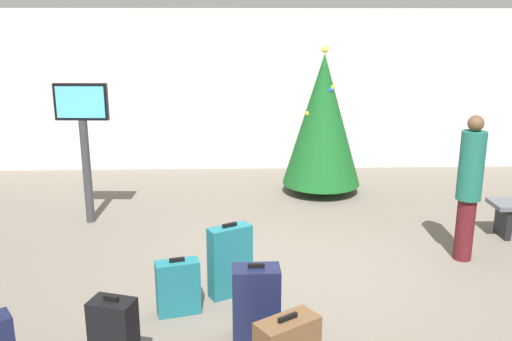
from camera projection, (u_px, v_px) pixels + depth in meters
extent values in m
plane|color=#665E54|center=(295.00, 273.00, 6.31)|extent=(16.00, 16.00, 0.00)
cube|color=beige|center=(272.00, 91.00, 10.51)|extent=(16.00, 0.20, 3.01)
cylinder|color=#4C3319|center=(321.00, 187.00, 9.28)|extent=(0.12, 0.12, 0.16)
cone|color=#14511E|center=(323.00, 120.00, 8.98)|extent=(1.28, 1.28, 2.14)
sphere|color=#F2D84C|center=(325.00, 49.00, 8.68)|extent=(0.12, 0.12, 0.12)
sphere|color=yellow|center=(332.00, 88.00, 8.75)|extent=(0.08, 0.08, 0.08)
sphere|color=yellow|center=(343.00, 145.00, 9.30)|extent=(0.08, 0.08, 0.08)
sphere|color=blue|center=(330.00, 90.00, 8.72)|extent=(0.08, 0.08, 0.08)
sphere|color=yellow|center=(308.00, 114.00, 8.85)|extent=(0.08, 0.08, 0.08)
cylinder|color=#333338|center=(87.00, 172.00, 7.75)|extent=(0.12, 0.12, 1.48)
cube|color=black|center=(81.00, 102.00, 7.49)|extent=(0.73, 0.12, 0.50)
cube|color=#4CB2F2|center=(80.00, 102.00, 7.44)|extent=(0.66, 0.05, 0.43)
cube|color=black|center=(503.00, 221.00, 7.34)|extent=(0.08, 0.35, 0.42)
cylinder|color=#4C1419|center=(465.00, 229.00, 6.60)|extent=(0.22, 0.22, 0.76)
cylinder|color=#19594C|center=(471.00, 166.00, 6.39)|extent=(0.40, 0.40, 0.81)
sphere|color=brown|center=(476.00, 123.00, 6.26)|extent=(0.19, 0.19, 0.19)
cube|color=#141938|center=(256.00, 303.00, 4.96)|extent=(0.43, 0.27, 0.68)
cube|color=black|center=(256.00, 266.00, 4.86)|extent=(0.15, 0.03, 0.04)
cube|color=black|center=(288.00, 318.00, 4.36)|extent=(0.17, 0.12, 0.04)
cube|color=#19606B|center=(230.00, 261.00, 5.73)|extent=(0.48, 0.37, 0.76)
cube|color=black|center=(230.00, 225.00, 5.62)|extent=(0.15, 0.10, 0.04)
cube|color=black|center=(114.00, 339.00, 4.41)|extent=(0.40, 0.32, 0.67)
cube|color=black|center=(111.00, 298.00, 4.31)|extent=(0.13, 0.06, 0.04)
cube|color=#19606B|center=(178.00, 287.00, 5.39)|extent=(0.45, 0.29, 0.55)
cube|color=black|center=(177.00, 260.00, 5.31)|extent=(0.15, 0.07, 0.04)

